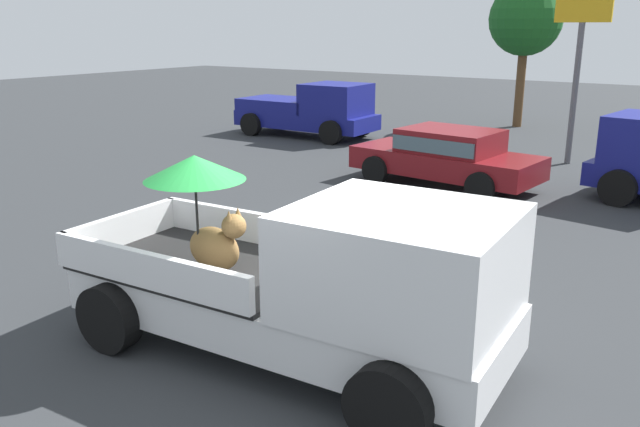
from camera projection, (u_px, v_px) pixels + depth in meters
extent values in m
plane|color=#2D3033|center=(285.00, 352.00, 7.47)|extent=(80.00, 80.00, 0.00)
cylinder|color=black|center=(463.00, 322.00, 7.30)|extent=(0.82, 0.33, 0.80)
cylinder|color=black|center=(388.00, 406.00, 5.69)|extent=(0.82, 0.33, 0.80)
cylinder|color=black|center=(219.00, 265.00, 9.03)|extent=(0.82, 0.33, 0.80)
cylinder|color=black|center=(109.00, 318.00, 7.41)|extent=(0.82, 0.33, 0.80)
cube|color=white|center=(284.00, 306.00, 7.31)|extent=(5.10, 2.11, 0.50)
cube|color=white|center=(401.00, 262.00, 6.40)|extent=(2.21, 1.99, 1.08)
cube|color=#4C606B|center=(504.00, 262.00, 5.85)|extent=(0.17, 1.72, 0.64)
cube|color=black|center=(204.00, 264.00, 7.80)|extent=(2.91, 2.01, 0.06)
cube|color=white|center=(250.00, 226.00, 8.49)|extent=(2.80, 0.27, 0.40)
cube|color=white|center=(147.00, 270.00, 6.97)|extent=(2.80, 0.27, 0.40)
cube|color=white|center=(123.00, 229.00, 8.40)|extent=(0.21, 1.84, 0.40)
ellipsoid|color=olive|center=(214.00, 249.00, 7.46)|extent=(0.70, 0.36, 0.52)
sphere|color=olive|center=(234.00, 226.00, 7.22)|extent=(0.30, 0.30, 0.28)
cone|color=olive|center=(238.00, 212.00, 7.25)|extent=(0.10, 0.10, 0.12)
cone|color=olive|center=(229.00, 216.00, 7.12)|extent=(0.10, 0.10, 0.12)
cylinder|color=black|center=(198.00, 224.00, 7.39)|extent=(0.03, 0.03, 1.11)
cone|color=#19722D|center=(194.00, 168.00, 7.21)|extent=(1.21, 1.21, 0.28)
cylinder|color=black|center=(618.00, 188.00, 13.42)|extent=(0.79, 0.36, 0.76)
cylinder|color=black|center=(361.00, 125.00, 21.90)|extent=(0.77, 0.28, 0.76)
cylinder|color=black|center=(331.00, 132.00, 20.37)|extent=(0.77, 0.28, 0.76)
cylinder|color=black|center=(284.00, 118.00, 23.58)|extent=(0.77, 0.28, 0.76)
cylinder|color=black|center=(251.00, 124.00, 22.05)|extent=(0.77, 0.28, 0.76)
cube|color=navy|center=(306.00, 120.00, 21.93)|extent=(4.84, 1.91, 0.50)
cube|color=navy|center=(336.00, 99.00, 21.09)|extent=(1.94, 1.84, 1.00)
cube|color=navy|center=(282.00, 104.00, 22.33)|extent=(2.74, 1.86, 0.40)
cylinder|color=black|center=(376.00, 170.00, 15.35)|extent=(0.68, 0.28, 0.66)
cylinder|color=black|center=(415.00, 158.00, 16.64)|extent=(0.68, 0.28, 0.66)
cylinder|color=black|center=(481.00, 187.00, 13.68)|extent=(0.68, 0.28, 0.66)
cylinder|color=black|center=(516.00, 173.00, 14.98)|extent=(0.68, 0.28, 0.66)
cube|color=maroon|center=(445.00, 162.00, 15.10)|extent=(4.45, 2.17, 0.52)
cube|color=maroon|center=(450.00, 141.00, 14.90)|extent=(2.24, 1.80, 0.56)
cube|color=#4C606B|center=(450.00, 141.00, 14.90)|extent=(2.19, 1.87, 0.32)
cylinder|color=#59595B|center=(574.00, 95.00, 17.16)|extent=(0.16, 0.16, 3.68)
cube|color=gold|center=(584.00, 4.00, 16.52)|extent=(1.40, 0.12, 0.90)
cylinder|color=brown|center=(520.00, 86.00, 23.72)|extent=(0.32, 0.32, 2.93)
sphere|color=#19561E|center=(526.00, 19.00, 23.06)|extent=(2.58, 2.58, 2.58)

